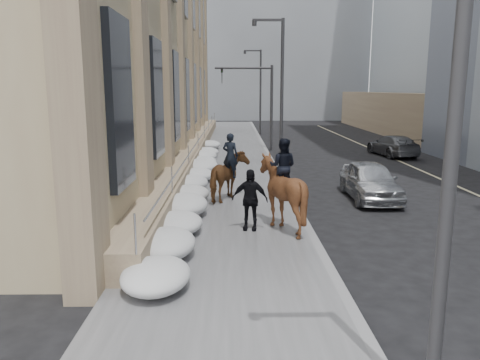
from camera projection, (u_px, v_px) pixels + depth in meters
The scene contains 17 objects.
ground at pixel (223, 260), 12.13m from camera, with size 140.00×140.00×0.00m, color black.
sidewalk at pixel (227, 182), 21.93m from camera, with size 5.00×80.00×0.12m, color #4D4D4F.
curb at pixel (283, 182), 21.97m from camera, with size 0.24×80.00×0.12m, color slate.
lane_line at pixel (449, 183), 22.09m from camera, with size 0.15×70.00×0.01m, color #BFB78C.
limestone_building at pixel (147, 17), 29.94m from camera, with size 6.10×44.00×18.00m.
bg_building_mid at pixel (258, 22), 68.38m from camera, with size 30.00×12.00×28.00m, color slate.
bg_building_far at pixel (197, 56), 80.78m from camera, with size 24.00×12.00×20.00m, color gray.
streetlight_near at pixel (445, 70), 5.40m from camera, with size 1.71×0.24×8.00m.
streetlight_mid at pixel (279, 85), 25.03m from camera, with size 1.71×0.24×8.00m.
streetlight_far at pixel (259, 87), 44.66m from camera, with size 1.71×0.24×8.00m.
traffic_signal at pixel (259, 94), 32.98m from camera, with size 4.10×0.22×6.00m.
snow_bank at pixel (194, 182), 19.98m from camera, with size 1.70×18.10×0.76m.
mounted_horse_left at pixel (228, 175), 17.97m from camera, with size 1.76×2.41×2.59m.
mounted_horse_right at pixel (282, 190), 14.26m from camera, with size 2.33×2.48×2.78m.
pedestrian at pixel (250, 200), 14.20m from camera, with size 1.10×0.46×1.88m, color black.
car_silver at pixel (370, 181), 18.71m from camera, with size 1.80×4.48×1.53m, color #AFB2B7.
car_grey at pixel (393, 146), 30.82m from camera, with size 1.94×4.76×1.38m, color #515358.
Camera 1 is at (0.28, -11.51, 4.37)m, focal length 35.00 mm.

